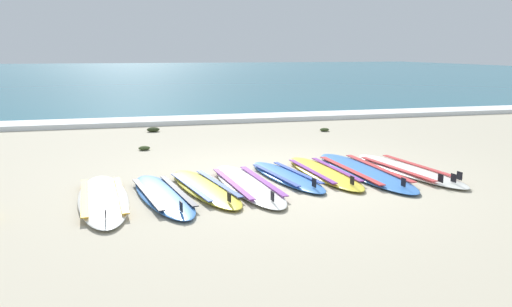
{
  "coord_description": "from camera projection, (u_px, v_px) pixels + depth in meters",
  "views": [
    {
      "loc": [
        -2.0,
        -6.54,
        1.75
      ],
      "look_at": [
        -0.22,
        0.51,
        0.25
      ],
      "focal_mm": 35.02,
      "sensor_mm": 36.0,
      "label": 1
    }
  ],
  "objects": [
    {
      "name": "surfboard_4",
      "position": [
        286.0,
        176.0,
        6.95
      ],
      "size": [
        0.81,
        1.99,
        0.18
      ],
      "color": "#3875CC",
      "rests_on": "ground"
    },
    {
      "name": "surfboard_5",
      "position": [
        323.0,
        172.0,
        7.17
      ],
      "size": [
        0.68,
        2.18,
        0.18
      ],
      "color": "yellow",
      "rests_on": "ground"
    },
    {
      "name": "seaweed_clump_by_the_boards",
      "position": [
        153.0,
        129.0,
        11.0
      ],
      "size": [
        0.28,
        0.22,
        0.1
      ],
      "primitive_type": "ellipsoid",
      "color": "#2D381E",
      "rests_on": "ground"
    },
    {
      "name": "surfboard_2",
      "position": [
        205.0,
        188.0,
        6.37
      ],
      "size": [
        0.93,
        2.12,
        0.18
      ],
      "color": "yellow",
      "rests_on": "ground"
    },
    {
      "name": "surfboard_6",
      "position": [
        363.0,
        171.0,
        7.24
      ],
      "size": [
        0.78,
        2.6,
        0.18
      ],
      "color": "#3875CC",
      "rests_on": "ground"
    },
    {
      "name": "surfboard_1",
      "position": [
        163.0,
        195.0,
        6.05
      ],
      "size": [
        0.88,
        2.14,
        0.18
      ],
      "color": "#3875CC",
      "rests_on": "ground"
    },
    {
      "name": "seaweed_clump_mid_sand",
      "position": [
        324.0,
        130.0,
        11.06
      ],
      "size": [
        0.21,
        0.17,
        0.07
      ],
      "primitive_type": "ellipsoid",
      "color": "#384723",
      "rests_on": "ground"
    },
    {
      "name": "surfboard_3",
      "position": [
        247.0,
        184.0,
        6.53
      ],
      "size": [
        0.79,
        2.34,
        0.18
      ],
      "color": "silver",
      "rests_on": "ground"
    },
    {
      "name": "ground_plane",
      "position": [
        280.0,
        177.0,
        7.04
      ],
      "size": [
        80.0,
        80.0,
        0.0
      ],
      "primitive_type": "plane",
      "color": "#B7AD93"
    },
    {
      "name": "wave_foam_strip",
      "position": [
        212.0,
        119.0,
        12.62
      ],
      "size": [
        80.0,
        1.0,
        0.11
      ],
      "primitive_type": "cube",
      "color": "white",
      "rests_on": "ground"
    },
    {
      "name": "sea",
      "position": [
        153.0,
        72.0,
        40.63
      ],
      "size": [
        80.0,
        60.0,
        0.1
      ],
      "primitive_type": "cube",
      "color": "#23667A",
      "rests_on": "ground"
    },
    {
      "name": "surfboard_0",
      "position": [
        103.0,
        198.0,
        5.9
      ],
      "size": [
        0.75,
        2.32,
        0.18
      ],
      "color": "silver",
      "rests_on": "ground"
    },
    {
      "name": "surfboard_7",
      "position": [
        407.0,
        170.0,
        7.33
      ],
      "size": [
        0.92,
        2.39,
        0.18
      ],
      "color": "silver",
      "rests_on": "ground"
    },
    {
      "name": "seaweed_clump_near_shoreline",
      "position": [
        144.0,
        148.0,
        8.96
      ],
      "size": [
        0.21,
        0.17,
        0.07
      ],
      "primitive_type": "ellipsoid",
      "color": "#384723",
      "rests_on": "ground"
    }
  ]
}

